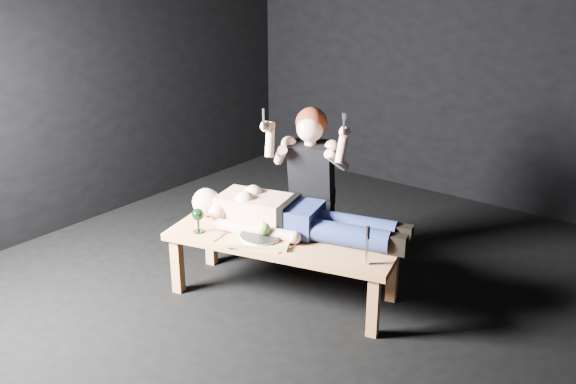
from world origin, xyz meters
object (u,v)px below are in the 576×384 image
(table, at_px, (284,266))
(lying_man, at_px, (296,214))
(kneeling_woman, at_px, (314,184))
(carving_knife, at_px, (367,245))
(serving_tray, at_px, (261,239))
(goblet, at_px, (198,220))

(table, bearing_deg, lying_man, 66.94)
(table, xyz_separation_m, kneeling_woman, (-0.15, 0.56, 0.41))
(carving_knife, bearing_deg, lying_man, 153.77)
(table, relative_size, kneeling_woman, 1.23)
(kneeling_woman, height_order, carving_knife, kneeling_woman)
(lying_man, bearing_deg, table, -113.06)
(serving_tray, bearing_deg, table, 64.47)
(carving_knife, bearing_deg, kneeling_woman, 130.01)
(table, height_order, lying_man, lying_man)
(serving_tray, height_order, goblet, goblet)
(carving_knife, bearing_deg, serving_tray, 176.13)
(table, distance_m, kneeling_woman, 0.70)
(lying_man, xyz_separation_m, carving_knife, (0.63, -0.13, -0.00))
(table, bearing_deg, goblet, -163.39)
(kneeling_woman, relative_size, goblet, 7.39)
(lying_man, height_order, goblet, lying_man)
(lying_man, distance_m, goblet, 0.66)
(lying_man, xyz_separation_m, serving_tray, (-0.09, -0.27, -0.12))
(lying_man, height_order, kneeling_woman, kneeling_woman)
(serving_tray, bearing_deg, carving_knife, 10.71)
(serving_tray, xyz_separation_m, goblet, (-0.42, -0.15, 0.07))
(kneeling_woman, bearing_deg, goblet, -133.50)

